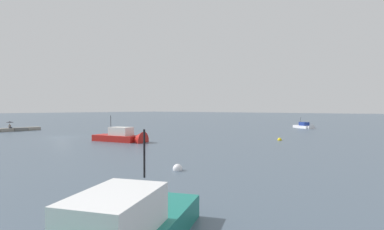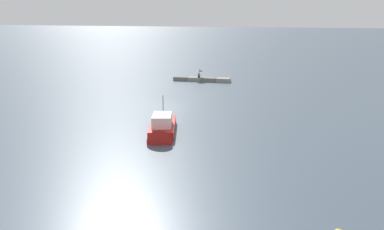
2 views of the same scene
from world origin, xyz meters
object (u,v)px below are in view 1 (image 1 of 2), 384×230
at_px(motorboat_white_far, 305,127).
at_px(person_seated_grey_left, 10,127).
at_px(mooring_buoy_far, 178,169).
at_px(motorboat_red_mid, 124,138).
at_px(mooring_buoy_mid, 280,140).
at_px(umbrella_open_black, 10,122).

bearing_deg(motorboat_white_far, person_seated_grey_left, -8.19).
bearing_deg(person_seated_grey_left, motorboat_white_far, 129.43).
xyz_separation_m(person_seated_grey_left, motorboat_white_far, (-43.67, 39.09, -0.56)).
bearing_deg(mooring_buoy_far, motorboat_red_mid, -116.60).
distance_m(motorboat_red_mid, mooring_buoy_far, 19.45).
bearing_deg(mooring_buoy_mid, motorboat_white_far, -167.36).
bearing_deg(motorboat_red_mid, person_seated_grey_left, -97.64).
bearing_deg(motorboat_red_mid, mooring_buoy_far, 50.32).
xyz_separation_m(person_seated_grey_left, mooring_buoy_mid, (-17.01, 45.07, -0.78)).
bearing_deg(motorboat_red_mid, motorboat_white_far, 154.77).
distance_m(person_seated_grey_left, mooring_buoy_far, 48.06).
distance_m(person_seated_grey_left, umbrella_open_black, 0.86).
bearing_deg(motorboat_red_mid, mooring_buoy_mid, 120.66).
xyz_separation_m(motorboat_red_mid, mooring_buoy_mid, (-14.13, 14.76, -0.35)).
bearing_deg(mooring_buoy_mid, mooring_buoy_far, 6.58).
bearing_deg(motorboat_white_far, umbrella_open_black, -8.22).
height_order(motorboat_red_mid, motorboat_white_far, motorboat_red_mid).
height_order(motorboat_white_far, mooring_buoy_far, motorboat_white_far).
relative_size(motorboat_white_far, mooring_buoy_far, 8.03).
xyz_separation_m(motorboat_white_far, mooring_buoy_mid, (26.66, 5.98, -0.22)).
bearing_deg(mooring_buoy_mid, umbrella_open_black, -69.32).
xyz_separation_m(person_seated_grey_left, umbrella_open_black, (0.01, -0.05, 0.86)).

